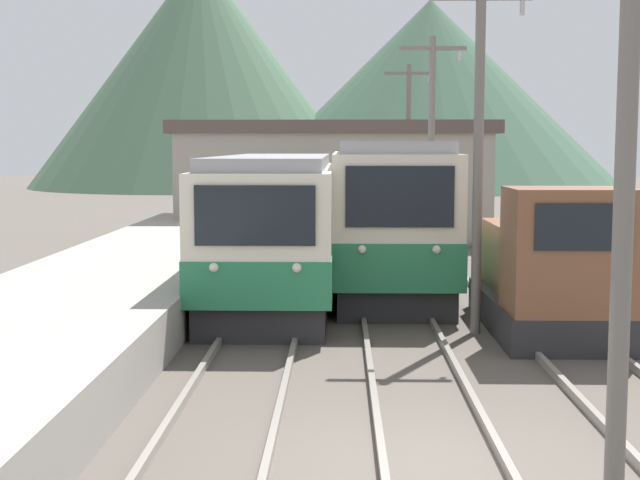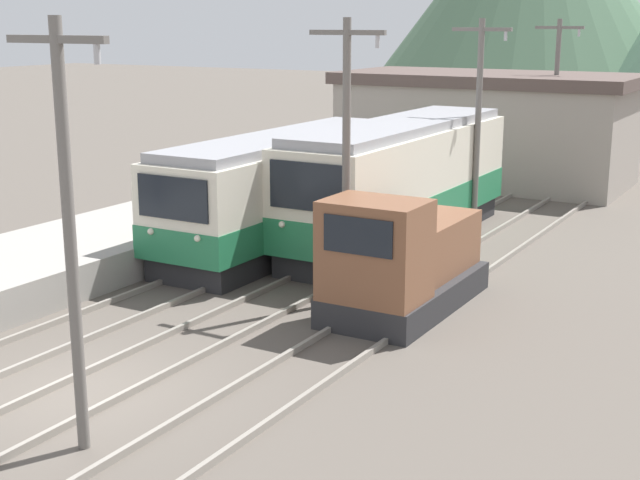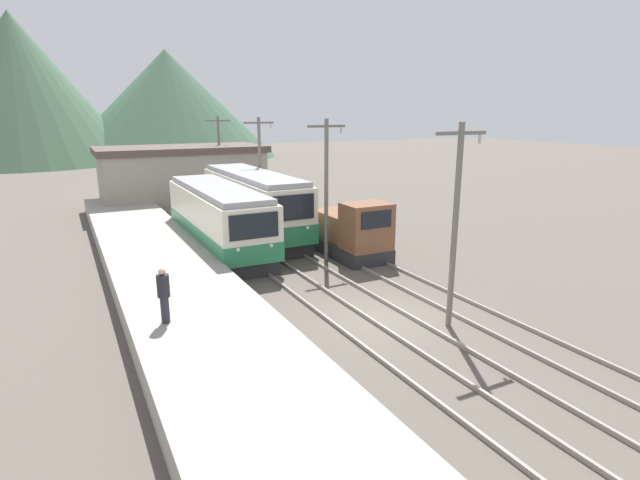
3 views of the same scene
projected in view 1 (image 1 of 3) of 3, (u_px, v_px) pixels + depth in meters
ground_plane at (427, 467)px, 10.47m from camera, size 200.00×200.00×0.00m
track_left at (207, 459)px, 10.52m from camera, size 1.54×60.00×0.14m
track_center at (444, 461)px, 10.46m from camera, size 1.54×60.00×0.14m
commuter_train_left at (276, 232)px, 21.97m from camera, size 2.84×11.15×3.52m
commuter_train_center at (385, 219)px, 24.12m from camera, size 2.84×11.56×3.86m
shunting_locomotive at (550, 273)px, 17.89m from camera, size 2.40×5.26×3.00m
catenary_mast_near at (627, 141)px, 8.48m from camera, size 2.00×0.20×6.98m
catenary_mast_mid at (479, 143)px, 17.55m from camera, size 2.00×0.20×6.98m
catenary_mast_far at (432, 144)px, 26.62m from camera, size 2.00×0.20×6.98m
catenary_mast_distant at (408, 145)px, 35.69m from camera, size 2.00×0.20×6.98m
station_building at (334, 180)px, 36.10m from camera, size 12.60×6.30×4.72m
mountain_backdrop at (315, 83)px, 82.53m from camera, size 54.53×35.04×21.20m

